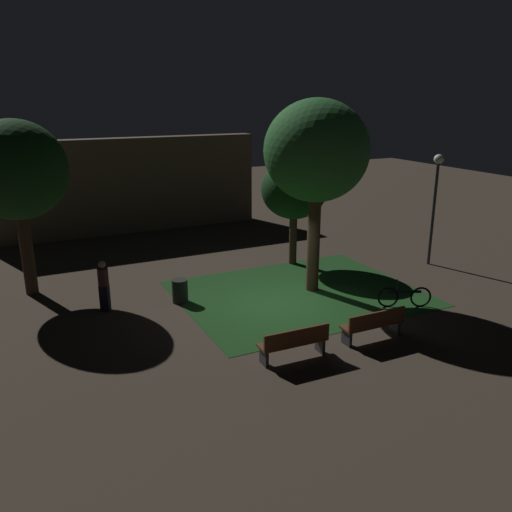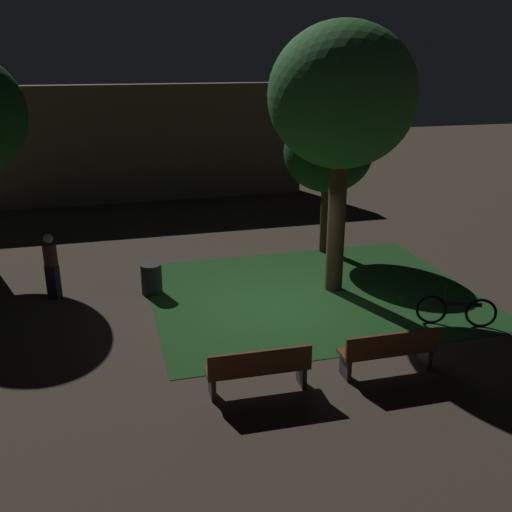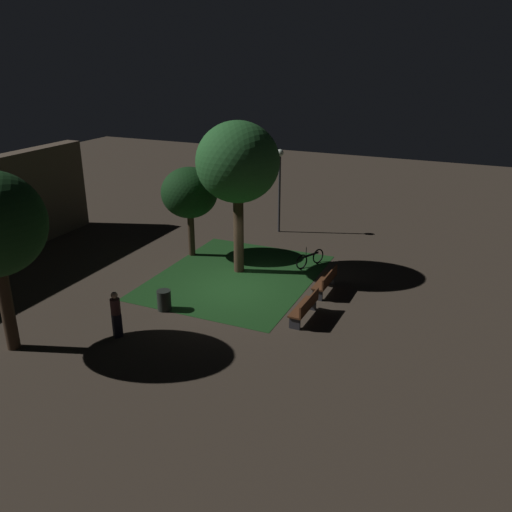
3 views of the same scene
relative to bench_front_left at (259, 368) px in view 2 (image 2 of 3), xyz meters
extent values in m
plane|color=#3D3328|center=(1.23, 3.40, -0.48)|extent=(60.00, 60.00, 0.00)
cube|color=#194219|center=(2.41, 3.86, -0.48)|extent=(7.72, 6.20, 0.01)
cube|color=#512D19|center=(0.00, 0.08, -0.03)|extent=(1.81, 0.52, 0.06)
cube|color=#512D19|center=(0.00, -0.13, 0.20)|extent=(1.80, 0.10, 0.40)
cube|color=#2D2D33|center=(-0.80, 0.09, -0.27)|extent=(0.09, 0.39, 0.42)
cube|color=#2D2D33|center=(0.80, 0.06, -0.27)|extent=(0.09, 0.39, 0.42)
cube|color=#512D19|center=(2.45, 0.08, -0.03)|extent=(1.80, 0.50, 0.06)
cube|color=#512D19|center=(2.45, -0.13, 0.20)|extent=(1.80, 0.08, 0.40)
cube|color=#2D2D33|center=(1.65, 0.08, -0.27)|extent=(0.08, 0.38, 0.42)
cube|color=#2D2D33|center=(3.25, 0.07, -0.27)|extent=(0.08, 0.38, 0.42)
cylinder|color=#38281C|center=(3.88, 6.80, 0.65)|extent=(0.30, 0.30, 2.25)
ellipsoid|color=#143816|center=(3.88, 6.80, 2.46)|extent=(2.50, 2.50, 2.25)
cylinder|color=#423021|center=(3.03, 4.01, 1.39)|extent=(0.43, 0.43, 3.74)
ellipsoid|color=#28662D|center=(3.03, 4.01, 4.18)|extent=(3.35, 3.35, 3.24)
cylinder|color=black|center=(-1.35, 4.91, -0.10)|extent=(0.50, 0.50, 0.76)
torus|color=black|center=(5.25, 1.22, -0.15)|extent=(0.62, 0.34, 0.66)
torus|color=black|center=(4.32, 1.65, -0.15)|extent=(0.62, 0.34, 0.66)
cube|color=#232328|center=(4.79, 1.43, 0.03)|extent=(0.94, 0.47, 0.08)
cylinder|color=#232328|center=(4.55, 1.54, 0.25)|extent=(0.03, 0.03, 0.40)
cube|color=black|center=(-3.64, 5.23, -0.06)|extent=(0.34, 0.32, 0.84)
cylinder|color=#4C2D2D|center=(-3.64, 5.23, 0.62)|extent=(0.32, 0.32, 0.52)
sphere|color=tan|center=(-3.64, 5.23, 1.02)|extent=(0.22, 0.22, 0.22)
cube|color=brown|center=(-0.70, 14.69, 1.74)|extent=(12.80, 0.80, 4.45)
camera|label=1|loc=(-6.04, -10.16, 5.88)|focal=36.75mm
camera|label=2|loc=(-2.31, -8.42, 5.09)|focal=40.78mm
camera|label=3|loc=(-16.04, -5.24, 8.38)|focal=37.80mm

